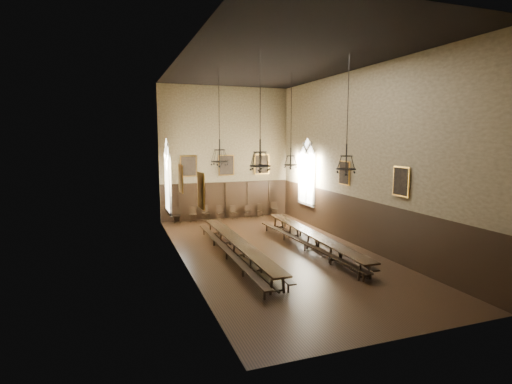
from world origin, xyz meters
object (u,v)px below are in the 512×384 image
bench_left_inner (250,250)px  chair_5 (248,214)px  chair_2 (206,216)px  chair_1 (193,217)px  chandelier_front_left (260,158)px  chair_0 (177,218)px  chandelier_front_right (346,161)px  bench_right_inner (305,246)px  chair_3 (220,216)px  chair_7 (274,212)px  chair_6 (260,213)px  chandelier_back_left (220,156)px  bench_left_outer (227,253)px  bench_right_outer (319,241)px  table_right (312,241)px  chandelier_back_right (291,158)px  chair_4 (234,215)px  table_left (238,249)px

bench_left_inner → chair_5: chair_5 is taller
chair_2 → chair_1: bearing=170.6°
chair_1 → chandelier_front_left: chandelier_front_left is taller
chair_0 → chandelier_front_right: (5.51, -11.40, 4.27)m
bench_right_inner → chair_1: size_ratio=9.69×
chair_3 → chair_7: bearing=-6.4°
chair_3 → chair_6: 2.94m
chandelier_back_left → chandelier_front_left: size_ratio=1.01×
bench_left_outer → bench_left_inner: bench_left_outer is taller
bench_right_outer → chair_6: chair_6 is taller
chair_0 → chandelier_front_right: chandelier_front_right is taller
chair_3 → chair_7: size_ratio=0.97×
bench_left_outer → chandelier_front_right: (4.56, -2.65, 4.27)m
table_right → chair_0: bearing=122.9°
chair_1 → chair_7: chair_1 is taller
bench_left_inner → chair_0: 8.92m
chair_7 → chandelier_back_left: bearing=-115.8°
chair_7 → chandelier_back_right: 7.63m
bench_left_outer → chair_0: chair_0 is taller
bench_left_outer → chair_6: chair_6 is taller
table_right → chandelier_front_right: chandelier_front_right is taller
chair_5 → chandelier_front_left: 12.17m
chandelier_front_left → table_right: bearing=32.4°
bench_left_inner → chair_7: chair_7 is taller
bench_right_inner → chair_3: chair_3 is taller
chair_4 → chandelier_front_left: chandelier_front_left is taller
chair_5 → chandelier_front_right: (0.57, -11.44, 4.32)m
bench_left_outer → chair_3: 8.97m
table_left → chair_1: bearing=93.1°
table_right → chair_7: bearing=80.4°
bench_left_inner → bench_right_inner: bearing=-2.4°
chandelier_back_right → chandelier_front_right: same height
bench_left_inner → chandelier_front_right: 6.12m
chair_7 → chandelier_front_right: (-1.42, -11.42, 4.28)m
chair_2 → chair_5: (2.96, -0.04, -0.05)m
table_left → bench_right_inner: 3.42m
chandelier_front_left → chandelier_front_right: 3.73m
chandelier_back_left → chair_0: bearing=101.4°
bench_right_inner → chandelier_back_right: size_ratio=1.98×
chair_3 → chandelier_back_right: 7.82m
bench_right_outer → chair_2: bearing=115.3°
chandelier_front_left → chair_4: bearing=79.2°
chandelier_back_left → chandelier_front_left: same height
chair_2 → chair_7: bearing=-17.3°
chair_0 → bench_left_inner: bearing=-72.2°
table_left → chair_0: (-1.54, 8.72, -0.10)m
table_left → chair_5: chair_5 is taller
table_left → bench_left_outer: size_ratio=0.96×
bench_right_inner → bench_right_outer: 1.09m
table_left → bench_right_outer: table_left is taller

